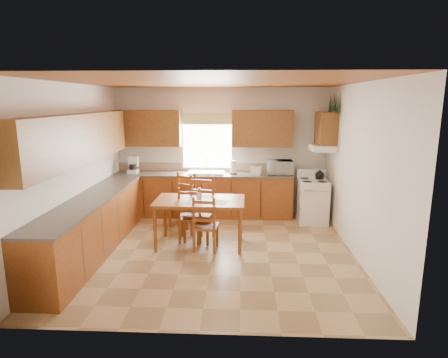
{
  "coord_description": "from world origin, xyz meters",
  "views": [
    {
      "loc": [
        0.43,
        -5.78,
        2.43
      ],
      "look_at": [
        0.15,
        0.3,
        1.15
      ],
      "focal_mm": 30.0,
      "sensor_mm": 36.0,
      "label": 1
    }
  ],
  "objects_px": {
    "microwave": "(280,167)",
    "dining_table": "(200,222)",
    "stove": "(312,202)",
    "chair_near_left": "(191,213)",
    "chair_far_right": "(182,201)",
    "chair_near_right": "(206,223)",
    "chair_far_left": "(199,210)"
  },
  "relations": [
    {
      "from": "dining_table",
      "to": "chair_far_right",
      "type": "xyz_separation_m",
      "value": [
        -0.45,
        0.97,
        0.12
      ]
    },
    {
      "from": "chair_near_left",
      "to": "chair_near_right",
      "type": "distance_m",
      "value": 0.52
    },
    {
      "from": "microwave",
      "to": "chair_far_right",
      "type": "xyz_separation_m",
      "value": [
        -1.95,
        -0.72,
        -0.55
      ]
    },
    {
      "from": "chair_near_right",
      "to": "chair_far_left",
      "type": "height_order",
      "value": "chair_far_left"
    },
    {
      "from": "stove",
      "to": "dining_table",
      "type": "xyz_separation_m",
      "value": [
        -2.14,
        -1.34,
        -0.03
      ]
    },
    {
      "from": "chair_near_left",
      "to": "chair_far_right",
      "type": "bearing_deg",
      "value": -73.18
    },
    {
      "from": "dining_table",
      "to": "chair_far_left",
      "type": "xyz_separation_m",
      "value": [
        -0.04,
        0.22,
        0.16
      ]
    },
    {
      "from": "stove",
      "to": "chair_near_left",
      "type": "xyz_separation_m",
      "value": [
        -2.33,
        -1.12,
        0.06
      ]
    },
    {
      "from": "stove",
      "to": "chair_near_right",
      "type": "distance_m",
      "value": 2.54
    },
    {
      "from": "stove",
      "to": "chair_near_right",
      "type": "bearing_deg",
      "value": -142.46
    },
    {
      "from": "microwave",
      "to": "chair_far_left",
      "type": "bearing_deg",
      "value": -137.88
    },
    {
      "from": "chair_far_left",
      "to": "chair_far_right",
      "type": "height_order",
      "value": "chair_far_left"
    },
    {
      "from": "stove",
      "to": "microwave",
      "type": "relative_size",
      "value": 1.77
    },
    {
      "from": "chair_near_left",
      "to": "chair_near_right",
      "type": "bearing_deg",
      "value": 124.26
    },
    {
      "from": "dining_table",
      "to": "microwave",
      "type": "bearing_deg",
      "value": 49.13
    },
    {
      "from": "chair_far_left",
      "to": "stove",
      "type": "bearing_deg",
      "value": 38.05
    },
    {
      "from": "chair_near_left",
      "to": "chair_far_left",
      "type": "relative_size",
      "value": 0.87
    },
    {
      "from": "microwave",
      "to": "stove",
      "type": "bearing_deg",
      "value": -30.94
    },
    {
      "from": "chair_far_right",
      "to": "chair_near_right",
      "type": "bearing_deg",
      "value": -42.91
    },
    {
      "from": "microwave",
      "to": "chair_far_right",
      "type": "distance_m",
      "value": 2.15
    },
    {
      "from": "microwave",
      "to": "chair_near_right",
      "type": "relative_size",
      "value": 0.52
    },
    {
      "from": "chair_far_right",
      "to": "stove",
      "type": "bearing_deg",
      "value": 29.21
    },
    {
      "from": "dining_table",
      "to": "chair_far_right",
      "type": "bearing_deg",
      "value": 115.55
    },
    {
      "from": "stove",
      "to": "chair_far_right",
      "type": "relative_size",
      "value": 0.83
    },
    {
      "from": "microwave",
      "to": "chair_far_left",
      "type": "xyz_separation_m",
      "value": [
        -1.54,
        -1.48,
        -0.5
      ]
    },
    {
      "from": "stove",
      "to": "chair_near_right",
      "type": "xyz_separation_m",
      "value": [
        -2.02,
        -1.54,
        0.04
      ]
    },
    {
      "from": "microwave",
      "to": "dining_table",
      "type": "distance_m",
      "value": 2.36
    },
    {
      "from": "microwave",
      "to": "chair_far_right",
      "type": "relative_size",
      "value": 0.47
    },
    {
      "from": "microwave",
      "to": "chair_far_right",
      "type": "bearing_deg",
      "value": -161.37
    },
    {
      "from": "microwave",
      "to": "dining_table",
      "type": "height_order",
      "value": "microwave"
    },
    {
      "from": "chair_near_left",
      "to": "chair_near_right",
      "type": "relative_size",
      "value": 1.05
    },
    {
      "from": "chair_near_left",
      "to": "chair_far_left",
      "type": "height_order",
      "value": "chair_far_left"
    }
  ]
}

